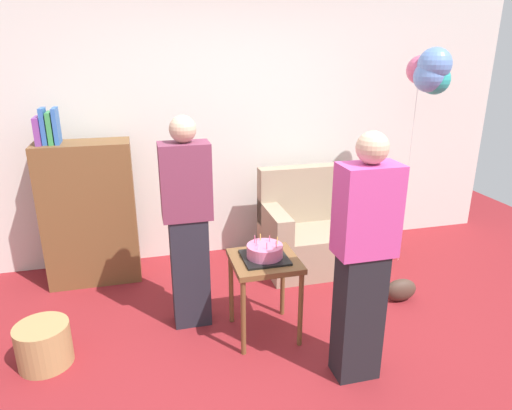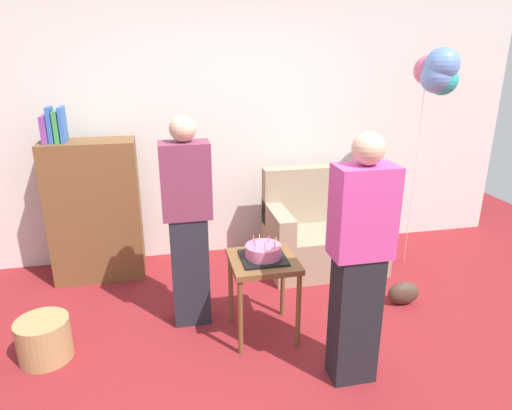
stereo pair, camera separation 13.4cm
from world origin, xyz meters
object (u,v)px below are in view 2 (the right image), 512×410
at_px(birthday_cake, 263,252).
at_px(person_blowing_candles, 188,223).
at_px(balloon_bunch, 438,73).
at_px(couch, 323,233).
at_px(person_holding_cake, 359,262).
at_px(wicker_basket, 44,339).
at_px(handbag, 403,293).
at_px(bookshelf, 94,210).
at_px(side_table, 263,271).

bearing_deg(birthday_cake, person_blowing_candles, 150.05).
bearing_deg(balloon_bunch, person_blowing_candles, -166.77).
bearing_deg(couch, person_blowing_candles, -152.00).
xyz_separation_m(person_holding_cake, balloon_bunch, (1.30, 1.42, 1.02)).
bearing_deg(wicker_basket, handbag, 2.51).
xyz_separation_m(birthday_cake, handbag, (1.26, 0.15, -0.57)).
height_order(couch, wicker_basket, couch).
bearing_deg(bookshelf, couch, -5.81).
height_order(side_table, birthday_cake, birthday_cake).
distance_m(couch, person_holding_cake, 1.71).
xyz_separation_m(couch, person_blowing_candles, (-1.34, -0.71, 0.49)).
height_order(side_table, person_holding_cake, person_holding_cake).
xyz_separation_m(side_table, person_holding_cake, (0.46, -0.59, 0.31)).
xyz_separation_m(wicker_basket, handbag, (2.81, 0.12, -0.05)).
relative_size(birthday_cake, wicker_basket, 0.89).
bearing_deg(person_blowing_candles, person_holding_cake, -38.83).
distance_m(person_holding_cake, wicker_basket, 2.21).
relative_size(person_blowing_candles, handbag, 5.82).
bearing_deg(bookshelf, person_holding_cake, -45.90).
bearing_deg(side_table, couch, 50.45).
bearing_deg(birthday_cake, balloon_bunch, 25.22).
bearing_deg(balloon_bunch, bookshelf, 172.58).
distance_m(side_table, balloon_bunch, 2.35).
bearing_deg(person_holding_cake, bookshelf, -27.94).
height_order(person_holding_cake, handbag, person_holding_cake).
distance_m(birthday_cake, handbag, 1.39).
bearing_deg(birthday_cake, side_table, 148.64).
relative_size(couch, person_blowing_candles, 0.67).
xyz_separation_m(bookshelf, person_holding_cake, (1.76, -1.81, 0.17)).
bearing_deg(handbag, person_blowing_candles, 175.48).
distance_m(bookshelf, balloon_bunch, 3.30).
bearing_deg(balloon_bunch, wicker_basket, -166.48).
distance_m(side_table, person_holding_cake, 0.81).
relative_size(side_table, handbag, 2.23).
distance_m(bookshelf, side_table, 1.79).
height_order(couch, handbag, couch).
xyz_separation_m(birthday_cake, wicker_basket, (-1.55, 0.03, -0.52)).
bearing_deg(person_blowing_candles, couch, 31.43).
xyz_separation_m(bookshelf, wicker_basket, (-0.26, -1.19, -0.52)).
height_order(couch, person_blowing_candles, person_blowing_candles).
xyz_separation_m(bookshelf, handbag, (2.55, -1.07, -0.57)).
distance_m(couch, birthday_cake, 1.35).
bearing_deg(birthday_cake, couch, 50.45).
bearing_deg(person_holding_cake, person_blowing_candles, -24.30).
height_order(birthday_cake, wicker_basket, birthday_cake).
distance_m(side_table, birthday_cake, 0.15).
height_order(bookshelf, person_blowing_candles, person_blowing_candles).
relative_size(person_holding_cake, wicker_basket, 4.53).
bearing_deg(person_blowing_candles, balloon_bunch, 16.67).
xyz_separation_m(side_table, person_blowing_candles, (-0.51, 0.29, 0.31)).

